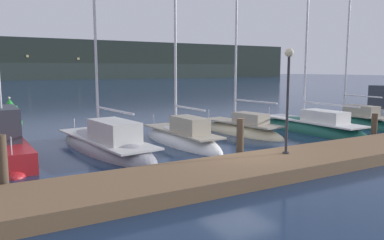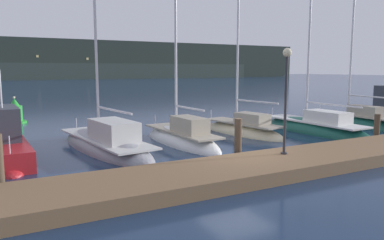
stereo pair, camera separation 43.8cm
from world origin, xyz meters
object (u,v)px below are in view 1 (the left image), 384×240
at_px(sailboat_berth_5, 182,141).
at_px(sailboat_berth_6, 241,131).
at_px(channel_buoy, 10,114).
at_px(motorboat_berth_3, 4,151).
at_px(sailboat_berth_8, 350,123).
at_px(dock_lamppost, 288,84).
at_px(sailboat_berth_4, 106,147).
at_px(sailboat_berth_7, 312,130).

relative_size(sailboat_berth_5, sailboat_berth_6, 0.96).
height_order(sailboat_berth_5, channel_buoy, sailboat_berth_5).
bearing_deg(sailboat_berth_5, motorboat_berth_3, 176.47).
bearing_deg(sailboat_berth_8, sailboat_berth_6, 174.53).
bearing_deg(dock_lamppost, channel_buoy, 115.93).
height_order(sailboat_berth_4, channel_buoy, sailboat_berth_4).
xyz_separation_m(motorboat_berth_3, sailboat_berth_8, (19.99, -0.35, -0.27)).
bearing_deg(sailboat_berth_8, channel_buoy, 149.47).
xyz_separation_m(sailboat_berth_5, channel_buoy, (-6.68, 11.36, 0.52)).
bearing_deg(dock_lamppost, sailboat_berth_5, 105.37).
distance_m(sailboat_berth_6, sailboat_berth_8, 8.19).
distance_m(sailboat_berth_4, channel_buoy, 11.32).
distance_m(motorboat_berth_3, sailboat_berth_7, 15.81).
bearing_deg(sailboat_berth_4, sailboat_berth_5, -7.67).
distance_m(motorboat_berth_3, dock_lamppost, 11.19).
xyz_separation_m(motorboat_berth_3, channel_buoy, (0.94, 10.89, 0.26)).
height_order(motorboat_berth_3, sailboat_berth_8, sailboat_berth_8).
xyz_separation_m(sailboat_berth_7, dock_lamppost, (-6.66, -4.90, 2.93)).
xyz_separation_m(sailboat_berth_4, dock_lamppost, (5.07, -5.94, 2.90)).
relative_size(sailboat_berth_4, sailboat_berth_6, 1.33).
bearing_deg(channel_buoy, sailboat_berth_5, -59.56).
distance_m(sailboat_berth_5, sailboat_berth_7, 8.18).
bearing_deg(dock_lamppost, sailboat_berth_7, 36.34).
bearing_deg(sailboat_berth_6, channel_buoy, 136.21).
xyz_separation_m(sailboat_berth_5, sailboat_berth_6, (4.23, 0.90, 0.01)).
xyz_separation_m(sailboat_berth_6, channel_buoy, (-10.91, 10.46, 0.51)).
bearing_deg(sailboat_berth_7, dock_lamppost, -143.66).
distance_m(sailboat_berth_7, sailboat_berth_8, 4.27).
xyz_separation_m(motorboat_berth_3, dock_lamppost, (9.11, -5.93, 2.65)).
distance_m(sailboat_berth_7, channel_buoy, 19.04).
xyz_separation_m(sailboat_berth_5, sailboat_berth_8, (12.38, 0.12, -0.00)).
height_order(motorboat_berth_3, channel_buoy, motorboat_berth_3).
bearing_deg(sailboat_berth_4, sailboat_berth_6, 3.08).
bearing_deg(sailboat_berth_7, sailboat_berth_6, 159.65).
relative_size(motorboat_berth_3, channel_buoy, 3.35).
relative_size(sailboat_berth_5, channel_buoy, 5.22).
relative_size(sailboat_berth_5, sailboat_berth_8, 1.09).
distance_m(sailboat_berth_6, sailboat_berth_7, 4.19).
distance_m(motorboat_berth_3, sailboat_berth_6, 11.85).
bearing_deg(sailboat_berth_8, motorboat_berth_3, 179.00).
bearing_deg(dock_lamppost, sailboat_berth_6, 66.75).
bearing_deg(channel_buoy, motorboat_berth_3, -94.91).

